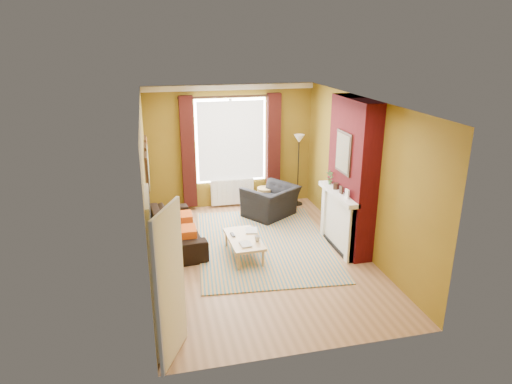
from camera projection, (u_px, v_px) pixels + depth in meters
ground at (259, 256)px, 8.32m from camera, size 5.50×5.50×0.00m
room_walls at (290, 177)px, 8.27m from camera, size 3.82×5.54×2.83m
striped_rug at (263, 243)px, 8.80m from camera, size 2.78×3.65×0.02m
sofa at (176, 229)px, 8.74m from camera, size 1.00×2.12×0.60m
armchair at (271, 202)px, 10.03m from camera, size 1.40×1.36×0.69m
coffee_table at (244, 240)px, 8.20m from camera, size 0.59×1.11×0.36m
wicker_stool at (265, 197)px, 10.61m from camera, size 0.48×0.48×0.47m
floor_lamp at (299, 150)px, 10.43m from camera, size 0.33×0.33×1.68m
book_a at (240, 245)px, 7.89m from camera, size 0.20×0.26×0.02m
book_b at (246, 230)px, 8.48m from camera, size 0.27×0.33×0.02m
mug at (257, 239)px, 8.05m from camera, size 0.14×0.14×0.10m
tv_remote at (233, 235)px, 8.30m from camera, size 0.07×0.18×0.02m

